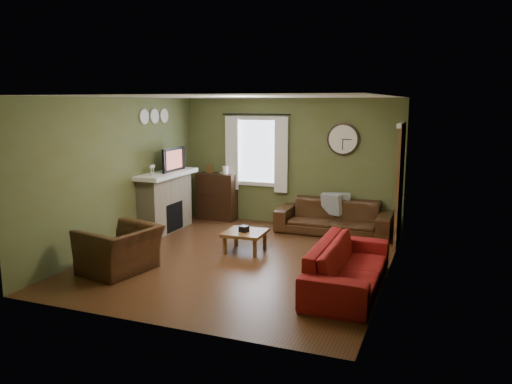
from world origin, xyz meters
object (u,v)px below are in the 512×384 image
(sofa_brown, at_px, (334,217))
(sofa_red, at_px, (348,266))
(coffee_table, at_px, (245,241))
(bookshelf, at_px, (217,197))
(armchair, at_px, (120,249))

(sofa_brown, distance_m, sofa_red, 2.91)
(sofa_red, bearing_deg, coffee_table, 61.43)
(bookshelf, bearing_deg, armchair, -88.22)
(sofa_brown, xyz_separation_m, coffee_table, (-1.15, -1.73, -0.14))
(bookshelf, distance_m, sofa_red, 4.60)
(sofa_red, relative_size, coffee_table, 3.28)
(sofa_brown, bearing_deg, armchair, -126.83)
(bookshelf, distance_m, armchair, 3.61)
(armchair, bearing_deg, sofa_red, 110.75)
(sofa_red, distance_m, coffee_table, 2.23)
(sofa_brown, height_order, coffee_table, sofa_brown)
(sofa_brown, height_order, sofa_red, sofa_brown)
(sofa_brown, bearing_deg, bookshelf, 174.54)
(sofa_brown, xyz_separation_m, sofa_red, (0.81, -2.80, -0.00))
(coffee_table, bearing_deg, sofa_red, -28.57)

